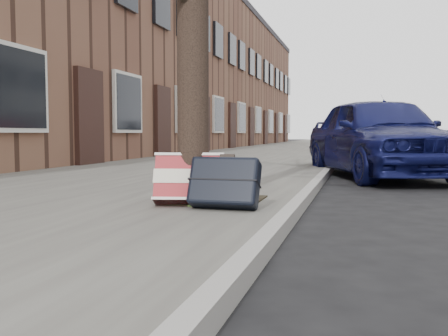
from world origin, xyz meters
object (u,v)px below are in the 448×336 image
(car_near_mid, at_px, (376,137))
(suitcase_navy, at_px, (225,182))
(suitcase_red, at_px, (189,180))
(car_near_front, at_px, (379,136))

(car_near_mid, bearing_deg, suitcase_navy, -93.94)
(suitcase_navy, bearing_deg, suitcase_red, 162.56)
(suitcase_red, distance_m, car_near_front, 5.13)
(car_near_front, bearing_deg, suitcase_navy, -125.04)
(suitcase_red, xyz_separation_m, suitcase_navy, (0.36, -0.12, -0.00))
(suitcase_red, relative_size, suitcase_navy, 1.02)
(suitcase_navy, xyz_separation_m, car_near_mid, (1.61, 13.97, 0.30))
(suitcase_red, height_order, suitcase_navy, suitcase_red)
(suitcase_navy, xyz_separation_m, car_near_front, (1.41, 4.93, 0.36))
(suitcase_navy, distance_m, car_near_front, 5.14)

